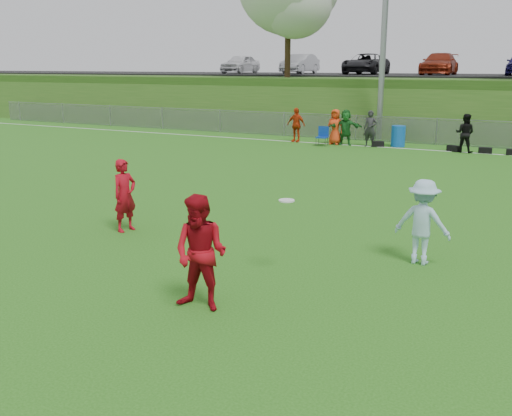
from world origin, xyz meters
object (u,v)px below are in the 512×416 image
Objects in this scene: player_red_center at (201,253)px; player_red_left at (125,195)px; recycling_bin at (398,136)px; player_blue at (423,222)px; frisbee at (287,201)px.

player_red_left is at bearing 139.37° from player_red_center.
recycling_bin is at bearing 4.06° from player_red_left.
player_red_center reaches higher than player_red_left.
player_blue reaches higher than recycling_bin.
player_blue is at bearing 40.69° from frisbee.
player_red_left reaches higher than player_blue.
frisbee is 0.29× the size of recycling_bin.
frisbee is at bearing 44.73° from player_blue.
player_blue is (2.69, 3.72, -0.09)m from player_red_center.
player_red_center is 2.09m from frisbee.
recycling_bin is at bearing -71.75° from player_blue.
player_red_left is 4.89m from player_red_center.
player_red_center reaches higher than recycling_bin.
player_red_center is at bearing -115.04° from player_red_left.
frisbee reaches higher than recycling_bin.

